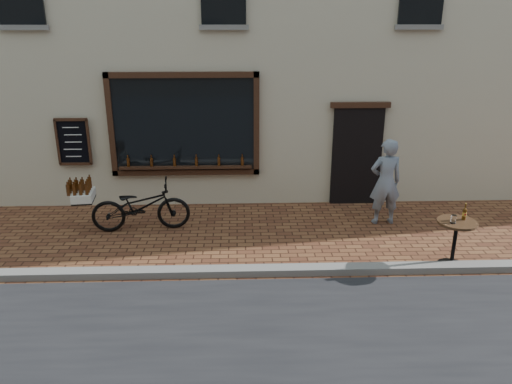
{
  "coord_description": "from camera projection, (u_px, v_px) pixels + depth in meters",
  "views": [
    {
      "loc": [
        -0.73,
        -7.19,
        4.12
      ],
      "look_at": [
        -0.43,
        1.2,
        1.1
      ],
      "focal_mm": 35.0,
      "sensor_mm": 36.0,
      "label": 1
    }
  ],
  "objects": [
    {
      "name": "kerb",
      "position": [
        284.0,
        270.0,
        8.35
      ],
      "size": [
        90.0,
        0.25,
        0.12
      ],
      "primitive_type": "cube",
      "color": "slate",
      "rests_on": "ground"
    },
    {
      "name": "pedestrian",
      "position": [
        385.0,
        182.0,
        10.11
      ],
      "size": [
        0.69,
        0.48,
        1.79
      ],
      "primitive_type": "imported",
      "rotation": [
        0.0,
        0.0,
        3.23
      ],
      "color": "slate",
      "rests_on": "ground"
    },
    {
      "name": "bistro_table",
      "position": [
        456.0,
        234.0,
        8.41
      ],
      "size": [
        0.66,
        0.66,
        1.13
      ],
      "color": "black",
      "rests_on": "ground"
    },
    {
      "name": "ground",
      "position": [
        285.0,
        279.0,
        8.18
      ],
      "size": [
        90.0,
        90.0,
        0.0
      ],
      "primitive_type": "plane",
      "color": "#502A1A",
      "rests_on": "ground"
    },
    {
      "name": "cargo_bicycle",
      "position": [
        139.0,
        206.0,
        9.89
      ],
      "size": [
        2.32,
        0.88,
        1.09
      ],
      "rotation": [
        0.0,
        0.0,
        1.68
      ],
      "color": "black",
      "rests_on": "ground"
    }
  ]
}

